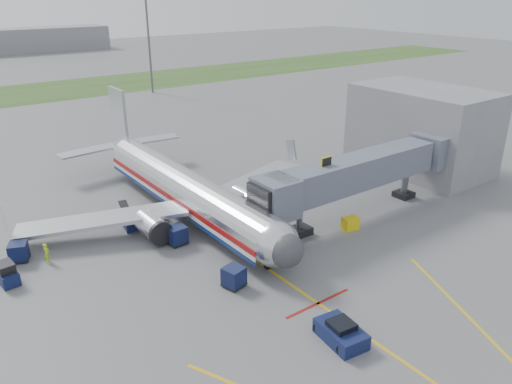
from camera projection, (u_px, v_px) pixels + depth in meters
ground at (283, 279)px, 38.79m from camera, size 400.00×400.00×0.00m
grass_strip at (14, 95)px, 105.72m from camera, size 300.00×25.00×0.01m
apron_markings at (353, 327)px, 33.29m from camera, size 21.52×50.00×0.01m
airliner at (185, 189)px, 49.13m from camera, size 32.10×35.67×10.25m
jet_bridge at (354, 174)px, 47.90m from camera, size 25.30×4.00×6.90m
terminal at (422, 129)px, 60.85m from camera, size 10.00×16.00×10.00m
light_mast_right at (149, 41)px, 104.25m from camera, size 2.00×0.44×20.40m
pushback_tug at (341, 333)px, 31.84m from camera, size 2.46×3.60×1.41m
baggage_tug at (7, 274)px, 38.10m from camera, size 1.49×2.53×1.69m
baggage_cart_a at (19, 252)px, 41.15m from camera, size 1.91×1.91×1.58m
baggage_cart_b at (234, 277)px, 37.58m from camera, size 1.81×1.81×1.60m
baggage_cart_c at (177, 235)px, 43.84m from camera, size 1.65×1.65×1.67m
belt_loader at (129, 221)px, 47.37m from camera, size 1.67×3.86×1.83m
ground_power_cart at (350, 223)px, 46.64m from camera, size 1.62×1.19×1.20m
ramp_worker at (47, 253)px, 40.88m from camera, size 0.68×0.75×1.72m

